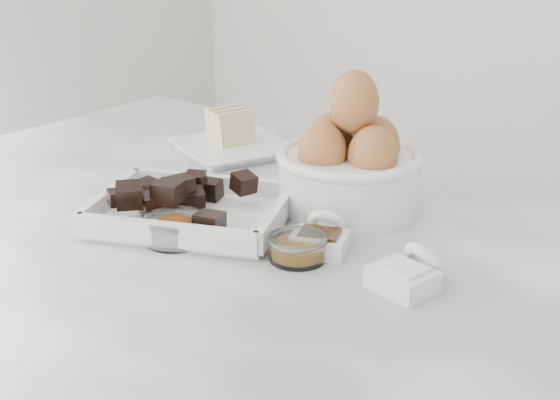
# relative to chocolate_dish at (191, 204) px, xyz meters

# --- Properties ---
(marble_slab) EXTENTS (1.20, 0.80, 0.04)m
(marble_slab) POSITION_rel_chocolate_dish_xyz_m (0.08, 0.02, -0.04)
(marble_slab) COLOR white
(marble_slab) RESTS_ON cabinet
(chocolate_dish) EXTENTS (0.29, 0.26, 0.06)m
(chocolate_dish) POSITION_rel_chocolate_dish_xyz_m (0.00, 0.00, 0.00)
(chocolate_dish) COLOR white
(chocolate_dish) RESTS_ON marble_slab
(butter_plate) EXTENTS (0.21, 0.21, 0.07)m
(butter_plate) POSITION_rel_chocolate_dish_xyz_m (-0.15, 0.25, -0.00)
(butter_plate) COLOR white
(butter_plate) RESTS_ON marble_slab
(sugar_ramekin) EXTENTS (0.08, 0.08, 0.05)m
(sugar_ramekin) POSITION_rel_chocolate_dish_xyz_m (0.13, 0.21, 0.00)
(sugar_ramekin) COLOR white
(sugar_ramekin) RESTS_ON marble_slab
(egg_bowl) EXTENTS (0.19, 0.19, 0.18)m
(egg_bowl) POSITION_rel_chocolate_dish_xyz_m (0.12, 0.17, 0.03)
(egg_bowl) COLOR white
(egg_bowl) RESTS_ON marble_slab
(honey_bowl) EXTENTS (0.07, 0.07, 0.03)m
(honey_bowl) POSITION_rel_chocolate_dish_xyz_m (0.17, 0.00, -0.01)
(honey_bowl) COLOR white
(honey_bowl) RESTS_ON marble_slab
(zest_bowl) EXTENTS (0.07, 0.07, 0.03)m
(zest_bowl) POSITION_rel_chocolate_dish_xyz_m (0.03, -0.05, -0.01)
(zest_bowl) COLOR white
(zest_bowl) RESTS_ON marble_slab
(vanilla_spoon) EXTENTS (0.08, 0.09, 0.05)m
(vanilla_spoon) POSITION_rel_chocolate_dish_xyz_m (0.17, 0.04, -0.01)
(vanilla_spoon) COLOR white
(vanilla_spoon) RESTS_ON marble_slab
(salt_spoon) EXTENTS (0.07, 0.09, 0.05)m
(salt_spoon) POSITION_rel_chocolate_dish_xyz_m (0.30, 0.02, -0.01)
(salt_spoon) COLOR white
(salt_spoon) RESTS_ON marble_slab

